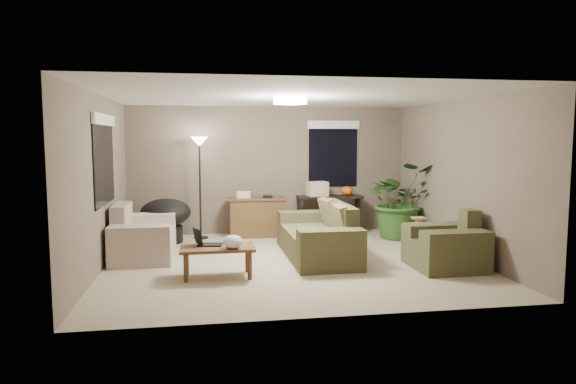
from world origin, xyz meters
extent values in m
plane|color=#BEAE8D|center=(0.00, 0.00, 0.00)|extent=(5.50, 5.50, 0.00)
plane|color=white|center=(0.00, 0.00, 2.50)|extent=(5.50, 5.50, 0.00)
plane|color=#736455|center=(0.00, 2.50, 1.25)|extent=(5.50, 0.00, 5.50)
plane|color=#736455|center=(0.00, -2.50, 1.25)|extent=(5.50, 0.00, 5.50)
plane|color=#736455|center=(-2.75, 0.00, 1.25)|extent=(0.00, 5.00, 5.00)
plane|color=#736455|center=(2.75, 0.00, 1.25)|extent=(0.00, 5.00, 5.00)
cube|color=brown|center=(0.47, 0.25, 0.21)|extent=(0.95, 1.48, 0.42)
cube|color=#4E4D2E|center=(0.84, 0.25, 0.64)|extent=(0.22, 1.48, 0.43)
cube|color=#4B4B2D|center=(0.47, -0.67, 0.30)|extent=(0.95, 0.36, 0.60)
cube|color=#46462A|center=(0.47, 1.17, 0.30)|extent=(0.95, 0.36, 0.60)
cube|color=#8C7251|center=(0.77, -0.20, 0.65)|extent=(0.24, 0.45, 0.47)
cube|color=#8C7251|center=(0.77, 0.70, 0.65)|extent=(0.30, 0.48, 0.47)
cube|color=beige|center=(-2.24, 0.70, 0.21)|extent=(0.90, 0.88, 0.42)
cube|color=beige|center=(-2.58, 0.70, 0.64)|extent=(0.22, 0.88, 0.43)
cube|color=beige|center=(-2.24, 0.08, 0.30)|extent=(0.90, 0.36, 0.60)
cube|color=beige|center=(-2.24, 1.32, 0.30)|extent=(0.90, 0.36, 0.60)
cube|color=#4C4C2D|center=(2.15, -0.77, 0.21)|extent=(0.95, 0.28, 0.42)
cube|color=#4F4F2F|center=(2.52, -0.77, 0.64)|extent=(0.22, 0.28, 0.43)
cube|color=#48492B|center=(2.15, -1.09, 0.30)|extent=(0.95, 0.36, 0.60)
cube|color=#4F5030|center=(2.15, -0.45, 0.30)|extent=(0.95, 0.36, 0.60)
cube|color=brown|center=(-1.12, -0.71, 0.40)|extent=(1.00, 0.55, 0.04)
cylinder|color=brown|center=(-1.54, -0.91, 0.19)|extent=(0.06, 0.06, 0.38)
cylinder|color=brown|center=(-0.70, -0.91, 0.19)|extent=(0.06, 0.06, 0.38)
cylinder|color=brown|center=(-1.54, -0.51, 0.19)|extent=(0.06, 0.06, 0.38)
cylinder|color=brown|center=(-0.70, -0.51, 0.19)|extent=(0.06, 0.06, 0.38)
cube|color=black|center=(-1.22, -0.61, 0.43)|extent=(0.36, 0.27, 0.02)
cube|color=black|center=(-1.38, -0.61, 0.55)|extent=(0.15, 0.24, 0.22)
ellipsoid|color=white|center=(-0.92, -0.86, 0.51)|extent=(0.30, 0.28, 0.18)
cube|color=brown|center=(-0.29, 2.10, 0.35)|extent=(1.05, 0.45, 0.71)
cube|color=brown|center=(-0.29, 2.10, 0.73)|extent=(1.10, 0.50, 0.04)
cube|color=silver|center=(-0.54, 2.10, 0.81)|extent=(0.29, 0.25, 0.12)
cube|color=black|center=(-0.09, 2.05, 0.77)|extent=(0.20, 0.23, 0.04)
cube|color=black|center=(1.16, 2.19, 0.73)|extent=(1.30, 0.40, 0.04)
cube|color=black|center=(0.56, 2.19, 0.35)|extent=(0.05, 0.38, 0.71)
cube|color=black|center=(1.76, 2.19, 0.35)|extent=(0.05, 0.38, 0.71)
cube|color=black|center=(1.16, 2.19, 0.15)|extent=(1.25, 0.36, 0.03)
ellipsoid|color=orange|center=(1.51, 2.19, 0.84)|extent=(0.24, 0.24, 0.18)
cube|color=beige|center=(0.91, 2.19, 0.89)|extent=(0.41, 0.33, 0.28)
cylinder|color=black|center=(-1.98, 1.78, 0.15)|extent=(0.60, 0.60, 0.30)
ellipsoid|color=black|center=(-1.98, 1.78, 0.55)|extent=(1.04, 1.04, 0.50)
cylinder|color=black|center=(-1.36, 2.08, 0.01)|extent=(0.28, 0.28, 0.02)
cylinder|color=black|center=(-1.36, 2.08, 0.90)|extent=(0.04, 0.04, 1.78)
cone|color=white|center=(-1.36, 2.08, 1.82)|extent=(0.32, 0.32, 0.18)
cylinder|color=white|center=(0.00, 0.00, 2.44)|extent=(0.50, 0.50, 0.10)
imported|color=#2D5923|center=(2.35, 1.51, 0.56)|extent=(1.29, 1.44, 1.12)
cube|color=tan|center=(2.44, 0.81, 0.01)|extent=(0.32, 0.32, 0.03)
cylinder|color=tan|center=(2.44, 0.81, 0.25)|extent=(0.12, 0.12, 0.44)
cube|color=tan|center=(2.44, 0.81, 0.48)|extent=(0.22, 0.22, 0.03)
cube|color=black|center=(-2.73, 0.30, 1.55)|extent=(0.01, 1.50, 1.30)
cube|color=white|center=(-2.71, 0.30, 2.15)|extent=(0.05, 1.56, 0.16)
cube|color=black|center=(1.30, 2.48, 1.55)|extent=(1.00, 0.01, 1.30)
cube|color=white|center=(1.30, 2.46, 2.15)|extent=(1.06, 0.05, 0.16)
camera|label=1|loc=(-1.29, -7.61, 1.88)|focal=32.00mm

